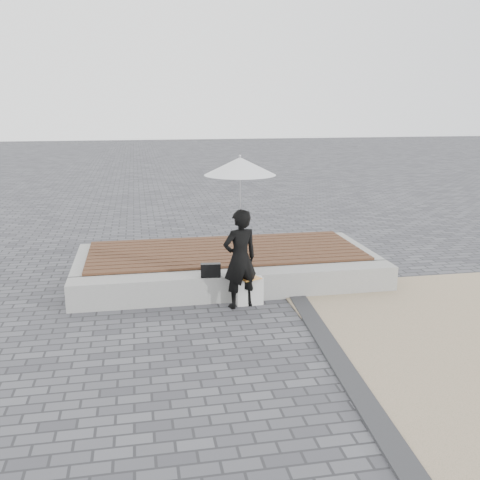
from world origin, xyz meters
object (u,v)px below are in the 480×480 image
woman (240,259)px  parasol (240,166)px  canvas_tote (249,291)px  handbag (211,270)px  seating_ledge (238,285)px

woman → parasol: parasol is taller
parasol → canvas_tote: parasol is taller
handbag → seating_ledge: bearing=26.1°
parasol → handbag: bearing=149.1°
seating_ledge → parasol: (-0.04, -0.40, 1.84)m
woman → parasol: (0.00, 0.00, 1.32)m
parasol → handbag: (-0.39, 0.24, -1.54)m
seating_ledge → parasol: parasol is taller
handbag → canvas_tote: handbag is taller
woman → canvas_tote: size_ratio=3.52×
seating_ledge → canvas_tote: (0.11, -0.33, 0.01)m
seating_ledge → canvas_tote: canvas_tote is taller
seating_ledge → woman: 0.66m
woman → handbag: bearing=-48.3°
seating_ledge → handbag: bearing=-159.3°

